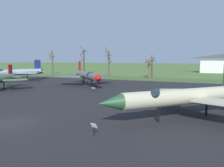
{
  "coord_description": "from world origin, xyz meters",
  "views": [
    {
      "loc": [
        15.64,
        -13.53,
        5.68
      ],
      "look_at": [
        2.93,
        15.22,
        2.17
      ],
      "focal_mm": 34.76,
      "sensor_mm": 36.0,
      "label": 1
    }
  ],
  "objects_px": {
    "info_placard_front_right": "(94,128)",
    "info_placard_rear_center": "(94,89)",
    "jet_fighter_rear_right": "(14,72)",
    "jet_fighter_front_right": "(181,97)",
    "jet_fighter_rear_center": "(88,75)"
  },
  "relations": [
    {
      "from": "jet_fighter_rear_right",
      "to": "info_placard_front_right",
      "type": "bearing_deg",
      "value": -35.55
    },
    {
      "from": "jet_fighter_rear_center",
      "to": "info_placard_front_right",
      "type": "bearing_deg",
      "value": -58.94
    },
    {
      "from": "info_placard_front_right",
      "to": "jet_fighter_rear_center",
      "type": "relative_size",
      "value": 0.08
    },
    {
      "from": "info_placard_front_right",
      "to": "info_placard_rear_center",
      "type": "height_order",
      "value": "info_placard_front_right"
    },
    {
      "from": "jet_fighter_front_right",
      "to": "jet_fighter_rear_right",
      "type": "bearing_deg",
      "value": 155.19
    },
    {
      "from": "jet_fighter_front_right",
      "to": "jet_fighter_rear_right",
      "type": "distance_m",
      "value": 48.59
    },
    {
      "from": "jet_fighter_front_right",
      "to": "info_placard_front_right",
      "type": "height_order",
      "value": "jet_fighter_front_right"
    },
    {
      "from": "info_placard_front_right",
      "to": "jet_fighter_rear_center",
      "type": "xyz_separation_m",
      "value": [
        -15.88,
        26.37,
        1.64
      ]
    },
    {
      "from": "jet_fighter_front_right",
      "to": "info_placard_rear_center",
      "type": "relative_size",
      "value": 13.64
    },
    {
      "from": "jet_fighter_rear_center",
      "to": "info_placard_rear_center",
      "type": "height_order",
      "value": "jet_fighter_rear_center"
    },
    {
      "from": "jet_fighter_front_right",
      "to": "jet_fighter_rear_center",
      "type": "distance_m",
      "value": 28.49
    },
    {
      "from": "info_placard_rear_center",
      "to": "jet_fighter_rear_right",
      "type": "distance_m",
      "value": 30.0
    },
    {
      "from": "info_placard_front_right",
      "to": "info_placard_rear_center",
      "type": "xyz_separation_m",
      "value": [
        -10.25,
        18.65,
        -0.02
      ]
    },
    {
      "from": "jet_fighter_rear_center",
      "to": "jet_fighter_rear_right",
      "type": "height_order",
      "value": "jet_fighter_rear_right"
    },
    {
      "from": "info_placard_rear_center",
      "to": "info_placard_front_right",
      "type": "bearing_deg",
      "value": -61.22
    }
  ]
}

